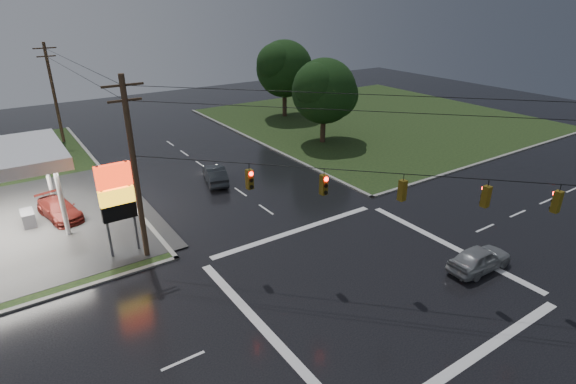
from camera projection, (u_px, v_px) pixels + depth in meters
ground at (368, 280)px, 25.32m from camera, size 120.00×120.00×0.00m
grass_ne at (376, 119)px, 58.40m from camera, size 36.00×36.00×0.08m
pylon_sign at (117, 195)px, 26.30m from camera, size 2.00×0.35×6.00m
utility_pole_nw at (135, 169)px, 25.37m from camera, size 2.20×0.32×11.00m
utility_pole_n at (54, 92)px, 47.12m from camera, size 2.20×0.32×10.50m
traffic_signals at (377, 173)px, 22.73m from camera, size 26.87×26.87×1.47m
tree_ne_near at (325, 91)px, 47.07m from camera, size 7.99×6.80×8.98m
tree_ne_far at (285, 69)px, 57.48m from camera, size 8.46×7.20×9.80m
car_north at (215, 174)px, 38.28m from camera, size 2.73×4.78×1.49m
car_crossing at (479, 258)px, 26.02m from camera, size 4.29×1.82×1.45m
car_pump at (59, 209)px, 32.15m from camera, size 2.87×5.03×1.37m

